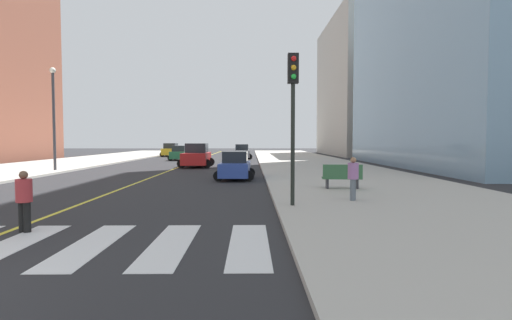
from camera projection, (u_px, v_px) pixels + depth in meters
name	position (u px, v px, depth m)	size (l,w,h in m)	color
sidewalk_kerb_east	(343.00, 176.00, 25.10)	(10.00, 120.00, 0.15)	#B2ADA3
lane_divider_paint	(195.00, 161.00, 44.91)	(0.16, 80.00, 0.01)	yellow
parking_garage_concrete	(385.00, 88.00, 63.99)	(18.00, 24.00, 21.63)	#B2ADA3
car_gray_nearest	(242.00, 152.00, 49.99)	(2.68, 4.22, 1.86)	slate
car_green_second	(180.00, 153.00, 46.78)	(2.53, 3.96, 1.74)	#236B42
car_yellow_third	(171.00, 150.00, 57.73)	(2.80, 4.39, 1.94)	gold
car_red_fourth	(197.00, 156.00, 35.04)	(2.93, 4.69, 2.10)	red
car_blue_fifth	(235.00, 166.00, 24.05)	(2.46, 3.86, 1.70)	#2D479E
traffic_light_near_corner	(293.00, 100.00, 13.37)	(0.36, 0.41, 5.15)	black
park_bench	(342.00, 177.00, 18.20)	(1.84, 0.70, 1.12)	#33603D
pedestrian_crossing	(24.00, 199.00, 10.18)	(0.40, 0.40, 1.60)	black
pedestrian_waiting_east	(353.00, 177.00, 14.62)	(0.40, 0.40, 1.61)	slate
street_lamp	(54.00, 110.00, 29.38)	(0.44, 0.44, 7.62)	#38383D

